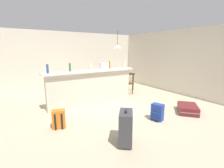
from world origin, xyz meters
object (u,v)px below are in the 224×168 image
Objects in this scene: bottle_green at (70,67)px; backpack_orange at (59,119)px; bottle_white at (91,67)px; grocery_bag at (104,66)px; dining_table at (119,75)px; pendant_lamp at (118,46)px; bottle_blue at (48,69)px; bottle_amber at (109,65)px; dining_chair_near_partition at (126,81)px; suitcase_upright_charcoal at (126,127)px; suitcase_flat_maroon at (188,109)px; bottle_clear at (125,64)px; backpack_blue at (157,112)px.

backpack_orange is (-0.68, -1.14, -1.03)m from bottle_green.
bottle_white is 0.47m from grocery_bag.
pendant_lamp reaches higher than dining_table.
bottle_white is (1.26, -0.03, -0.01)m from bottle_blue.
bottle_amber is 0.28× the size of dining_chair_near_partition.
backpack_orange is 1.58m from suitcase_upright_charcoal.
bottle_white reaches higher than grocery_bag.
dining_chair_near_partition is (1.74, 0.51, -0.71)m from bottle_white.
bottle_blue is 1.05× the size of bottle_white.
pendant_lamp is (1.76, 1.14, 0.64)m from bottle_white.
bottle_white is 0.90× the size of grocery_bag.
bottle_white is 3.06m from suitcase_flat_maroon.
suitcase_upright_charcoal is (0.89, -1.30, 0.13)m from backpack_orange.
bottle_green is 0.93× the size of bottle_clear.
backpack_orange is at bearing -145.62° from dining_table.
suitcase_upright_charcoal is 1.36m from backpack_blue.
suitcase_flat_maroon is at bearing -32.64° from bottle_blue.
suitcase_flat_maroon is 1.26× the size of suitcase_upright_charcoal.
suitcase_flat_maroon is at bearing -71.15° from bottle_clear.
backpack_blue is at bearing -107.48° from dining_table.
bottle_blue is at bearing -159.81° from pendant_lamp.
bottle_clear is (1.91, -0.10, 0.01)m from bottle_green.
grocery_bag is at bearing -158.62° from dining_chair_near_partition.
bottle_amber reaches higher than bottle_white.
bottle_amber reaches higher than bottle_green.
bottle_green is at bearing -170.11° from dining_chair_near_partition.
bottle_clear reaches higher than bottle_green.
backpack_orange is 1.00× the size of backpack_blue.
suitcase_flat_maroon is (0.23, -3.19, -1.75)m from pendant_lamp.
backpack_orange is at bearing 163.04° from suitcase_flat_maroon.
bottle_clear is at bearing -116.22° from dining_table.
dining_table is (3.09, 1.07, -0.58)m from bottle_blue.
suitcase_upright_charcoal is (-1.70, -2.35, -0.91)m from bottle_clear.
bottle_green is 3.56m from suitcase_flat_maroon.
backpack_blue is at bearing 17.56° from suitcase_upright_charcoal.
backpack_blue reaches higher than suitcase_flat_maroon.
dining_chair_near_partition is at bearing 70.47° from backpack_blue.
bottle_amber is at bearing 122.79° from suitcase_flat_maroon.
bottle_amber is 0.35× the size of pendant_lamp.
grocery_bag is 0.62× the size of backpack_orange.
backpack_blue is at bearing 174.52° from suitcase_flat_maroon.
bottle_green reaches higher than grocery_bag.
pendant_lamp is at bearing 94.16° from suitcase_flat_maroon.
dining_table is at bearing 22.19° from bottle_green.
suitcase_flat_maroon is at bearing -85.84° from pendant_lamp.
bottle_green is 0.33× the size of pendant_lamp.
suitcase_upright_charcoal is (-0.41, -2.35, -0.89)m from bottle_white.
bottle_blue is at bearing 87.58° from backpack_orange.
bottle_green reaches higher than backpack_orange.
dining_table is at bearing 31.04° from bottle_white.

